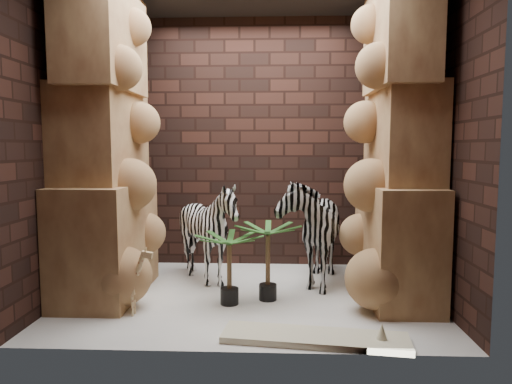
{
  "coord_description": "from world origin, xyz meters",
  "views": [
    {
      "loc": [
        0.26,
        -4.38,
        1.45
      ],
      "look_at": [
        0.07,
        0.15,
        1.01
      ],
      "focal_mm": 32.24,
      "sensor_mm": 36.0,
      "label": 1
    }
  ],
  "objects_px": {
    "palm_front": "(268,262)",
    "giraffe_toy": "(124,280)",
    "zebra_left": "(209,237)",
    "palm_back": "(229,269)",
    "zebra_right": "(311,220)",
    "surfboard": "(315,338)"
  },
  "relations": [
    {
      "from": "zebra_left",
      "to": "giraffe_toy",
      "type": "distance_m",
      "value": 1.15
    },
    {
      "from": "zebra_right",
      "to": "surfboard",
      "type": "distance_m",
      "value": 1.69
    },
    {
      "from": "zebra_left",
      "to": "zebra_right",
      "type": "bearing_deg",
      "value": 14.52
    },
    {
      "from": "giraffe_toy",
      "to": "surfboard",
      "type": "height_order",
      "value": "giraffe_toy"
    },
    {
      "from": "palm_front",
      "to": "palm_back",
      "type": "bearing_deg",
      "value": -158.78
    },
    {
      "from": "giraffe_toy",
      "to": "palm_back",
      "type": "height_order",
      "value": "palm_back"
    },
    {
      "from": "zebra_right",
      "to": "surfboard",
      "type": "relative_size",
      "value": 0.96
    },
    {
      "from": "zebra_right",
      "to": "palm_back",
      "type": "bearing_deg",
      "value": -127.78
    },
    {
      "from": "palm_back",
      "to": "surfboard",
      "type": "xyz_separation_m",
      "value": [
        0.72,
        -0.79,
        -0.31
      ]
    },
    {
      "from": "zebra_left",
      "to": "palm_back",
      "type": "distance_m",
      "value": 0.73
    },
    {
      "from": "palm_front",
      "to": "surfboard",
      "type": "distance_m",
      "value": 1.06
    },
    {
      "from": "zebra_left",
      "to": "surfboard",
      "type": "relative_size",
      "value": 0.79
    },
    {
      "from": "zebra_left",
      "to": "palm_front",
      "type": "height_order",
      "value": "zebra_left"
    },
    {
      "from": "zebra_right",
      "to": "palm_front",
      "type": "relative_size",
      "value": 1.81
    },
    {
      "from": "zebra_right",
      "to": "palm_back",
      "type": "xyz_separation_m",
      "value": [
        -0.8,
        -0.77,
        -0.34
      ]
    },
    {
      "from": "giraffe_toy",
      "to": "palm_front",
      "type": "bearing_deg",
      "value": 20.22
    },
    {
      "from": "zebra_right",
      "to": "zebra_left",
      "type": "height_order",
      "value": "zebra_right"
    },
    {
      "from": "surfboard",
      "to": "zebra_right",
      "type": "bearing_deg",
      "value": 94.37
    },
    {
      "from": "zebra_left",
      "to": "palm_front",
      "type": "bearing_deg",
      "value": -30.4
    },
    {
      "from": "palm_front",
      "to": "surfboard",
      "type": "xyz_separation_m",
      "value": [
        0.37,
        -0.93,
        -0.35
      ]
    },
    {
      "from": "surfboard",
      "to": "palm_back",
      "type": "bearing_deg",
      "value": 139.78
    },
    {
      "from": "palm_front",
      "to": "giraffe_toy",
      "type": "bearing_deg",
      "value": -160.08
    }
  ]
}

